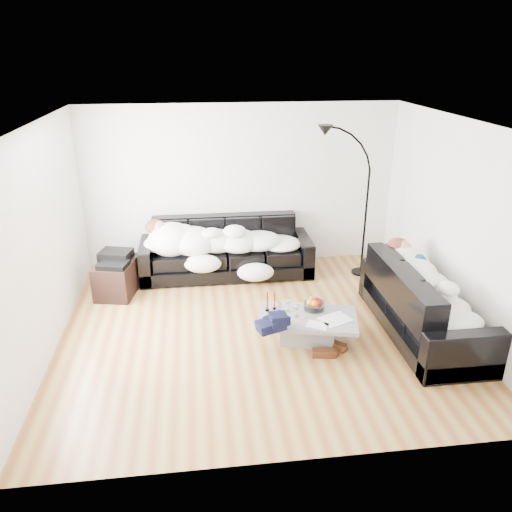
{
  "coord_description": "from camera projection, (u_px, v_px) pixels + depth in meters",
  "views": [
    {
      "loc": [
        -0.73,
        -5.54,
        3.37
      ],
      "look_at": [
        0.0,
        0.3,
        0.9
      ],
      "focal_mm": 35.0,
      "sensor_mm": 36.0,
      "label": 1
    }
  ],
  "objects": [
    {
      "name": "wine_glass_b",
      "position": [
        279.0,
        309.0,
        6.04
      ],
      "size": [
        0.09,
        0.09,
        0.18
      ],
      "primitive_type": "cylinder",
      "rotation": [
        0.0,
        0.0,
        0.24
      ],
      "color": "white",
      "rests_on": "coffee_table"
    },
    {
      "name": "navy_jacket",
      "position": [
        274.0,
        318.0,
        5.71
      ],
      "size": [
        0.4,
        0.37,
        0.17
      ],
      "primitive_type": null,
      "rotation": [
        0.0,
        0.0,
        0.32
      ],
      "color": "black",
      "rests_on": "coffee_table"
    },
    {
      "name": "wall_right",
      "position": [
        457.0,
        226.0,
        6.24
      ],
      "size": [
        0.02,
        4.5,
        2.6
      ],
      "primitive_type": "cube",
      "color": "silver",
      "rests_on": "ground"
    },
    {
      "name": "newspaper_b",
      "position": [
        317.0,
        325.0,
        5.86
      ],
      "size": [
        0.31,
        0.28,
        0.01
      ],
      "primitive_type": "cube",
      "rotation": [
        0.0,
        0.0,
        -0.5
      ],
      "color": "silver",
      "rests_on": "coffee_table"
    },
    {
      "name": "floor_lamp",
      "position": [
        366.0,
        212.0,
        7.66
      ],
      "size": [
        0.8,
        0.43,
        2.07
      ],
      "primitive_type": null,
      "rotation": [
        0.0,
        0.0,
        -0.18
      ],
      "color": "black",
      "rests_on": "ground"
    },
    {
      "name": "teal_cushion",
      "position": [
        402.0,
        259.0,
        6.74
      ],
      "size": [
        0.42,
        0.38,
        0.2
      ],
      "primitive_type": "ellipsoid",
      "rotation": [
        0.0,
        0.0,
        0.24
      ],
      "color": "#0D4C5D",
      "rests_on": "sofa_right"
    },
    {
      "name": "av_cabinet",
      "position": [
        117.0,
        277.0,
        7.3
      ],
      "size": [
        0.65,
        0.82,
        0.51
      ],
      "primitive_type": "cube",
      "rotation": [
        0.0,
        0.0,
        -0.21
      ],
      "color": "black",
      "rests_on": "ground"
    },
    {
      "name": "shoes",
      "position": [
        329.0,
        349.0,
        5.93
      ],
      "size": [
        0.55,
        0.48,
        0.11
      ],
      "primitive_type": null,
      "rotation": [
        0.0,
        0.0,
        -0.36
      ],
      "color": "#472311",
      "rests_on": "ground"
    },
    {
      "name": "newspaper_a",
      "position": [
        335.0,
        319.0,
        5.99
      ],
      "size": [
        0.44,
        0.39,
        0.01
      ],
      "primitive_type": "cube",
      "rotation": [
        0.0,
        0.0,
        0.4
      ],
      "color": "silver",
      "rests_on": "coffee_table"
    },
    {
      "name": "candle_left",
      "position": [
        267.0,
        302.0,
        6.14
      ],
      "size": [
        0.06,
        0.06,
        0.26
      ],
      "primitive_type": "cylinder",
      "rotation": [
        0.0,
        0.0,
        -0.24
      ],
      "color": "maroon",
      "rests_on": "coffee_table"
    },
    {
      "name": "ceiling",
      "position": [
        259.0,
        123.0,
        5.45
      ],
      "size": [
        5.0,
        5.0,
        0.0
      ],
      "primitive_type": "plane",
      "color": "white",
      "rests_on": "ground"
    },
    {
      "name": "sleeper_back",
      "position": [
        226.0,
        237.0,
        7.75
      ],
      "size": [
        2.27,
        0.78,
        0.45
      ],
      "primitive_type": null,
      "color": "white",
      "rests_on": "sofa_back"
    },
    {
      "name": "candle_right",
      "position": [
        275.0,
        301.0,
        6.18
      ],
      "size": [
        0.04,
        0.04,
        0.22
      ],
      "primitive_type": "cylinder",
      "rotation": [
        0.0,
        0.0,
        -0.04
      ],
      "color": "maroon",
      "rests_on": "coffee_table"
    },
    {
      "name": "wall_back",
      "position": [
        241.0,
        187.0,
        8.01
      ],
      "size": [
        5.0,
        0.02,
        2.6
      ],
      "primitive_type": "cube",
      "color": "silver",
      "rests_on": "ground"
    },
    {
      "name": "fruit_bowl",
      "position": [
        314.0,
        304.0,
        6.2
      ],
      "size": [
        0.28,
        0.28,
        0.16
      ],
      "primitive_type": "cylinder",
      "rotation": [
        0.0,
        0.0,
        -0.13
      ],
      "color": "white",
      "rests_on": "coffee_table"
    },
    {
      "name": "sofa_back",
      "position": [
        226.0,
        248.0,
        7.88
      ],
      "size": [
        2.68,
        0.93,
        0.88
      ],
      "primitive_type": "cube",
      "color": "black",
      "rests_on": "ground"
    },
    {
      "name": "ground",
      "position": [
        259.0,
        329.0,
        6.45
      ],
      "size": [
        5.0,
        5.0,
        0.0
      ],
      "primitive_type": "plane",
      "color": "brown",
      "rests_on": "ground"
    },
    {
      "name": "wine_glass_c",
      "position": [
        297.0,
        311.0,
        6.02
      ],
      "size": [
        0.07,
        0.07,
        0.17
      ],
      "primitive_type": "cylinder",
      "rotation": [
        0.0,
        0.0,
        0.04
      ],
      "color": "white",
      "rests_on": "coffee_table"
    },
    {
      "name": "coffee_table",
      "position": [
        307.0,
        328.0,
        6.13
      ],
      "size": [
        1.31,
        0.94,
        0.35
      ],
      "primitive_type": "cube",
      "rotation": [
        0.0,
        0.0,
        -0.23
      ],
      "color": "#939699",
      "rests_on": "ground"
    },
    {
      "name": "wall_left",
      "position": [
        41.0,
        244.0,
        5.67
      ],
      "size": [
        0.02,
        4.5,
        2.6
      ],
      "primitive_type": "cube",
      "color": "silver",
      "rests_on": "ground"
    },
    {
      "name": "stereo",
      "position": [
        115.0,
        258.0,
        7.18
      ],
      "size": [
        0.51,
        0.44,
        0.13
      ],
      "primitive_type": "cube",
      "rotation": [
        0.0,
        0.0,
        -0.25
      ],
      "color": "black",
      "rests_on": "av_cabinet"
    },
    {
      "name": "sofa_right",
      "position": [
        425.0,
        301.0,
        6.23
      ],
      "size": [
        0.94,
        2.2,
        0.89
      ],
      "primitive_type": "cube",
      "rotation": [
        0.0,
        0.0,
        1.57
      ],
      "color": "black",
      "rests_on": "ground"
    },
    {
      "name": "wine_glass_a",
      "position": [
        288.0,
        305.0,
        6.15
      ],
      "size": [
        0.08,
        0.08,
        0.17
      ],
      "primitive_type": "cylinder",
      "rotation": [
        0.0,
        0.0,
        0.08
      ],
      "color": "white",
      "rests_on": "coffee_table"
    },
    {
      "name": "sleeper_right",
      "position": [
        427.0,
        286.0,
        6.15
      ],
      "size": [
        0.8,
        1.89,
        0.46
      ],
      "primitive_type": null,
      "rotation": [
        0.0,
        0.0,
        1.57
      ],
      "color": "white",
      "rests_on": "sofa_right"
    }
  ]
}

